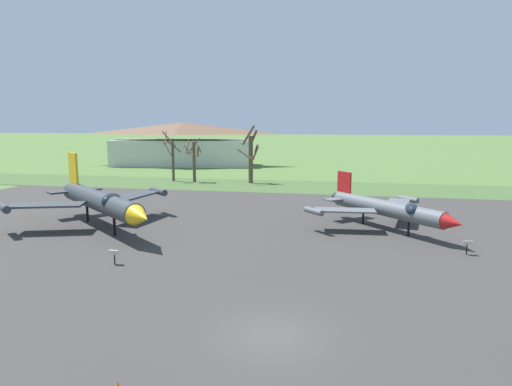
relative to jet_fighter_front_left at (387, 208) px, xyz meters
name	(u,v)px	position (x,y,z in m)	size (l,w,h in m)	color
ground_plane	(273,336)	(-5.93, -19.42, -1.85)	(600.00, 600.00, 0.00)	#4C6B33
asphalt_apron	(304,246)	(-5.93, -5.80, -1.82)	(81.05, 45.41, 0.05)	#383533
grass_verge_strip	(325,188)	(-5.93, 22.90, -1.82)	(141.05, 12.00, 0.06)	#405B2E
jet_fighter_front_left	(387,208)	(0.00, 0.00, 0.00)	(11.38, 11.67, 4.26)	#565B60
info_placard_front_left	(467,246)	(4.61, -5.90, -1.19)	(0.66, 0.39, 1.00)	black
jet_fighter_rear_center	(100,201)	(-22.51, -4.04, 0.50)	(14.42, 13.78, 5.86)	#33383D
info_placard_rear_center	(114,255)	(-16.83, -12.26, -1.22)	(0.60, 0.31, 0.97)	black
bare_tree_far_left	(172,156)	(-27.97, 25.00, 1.90)	(2.91, 2.10, 7.33)	brown
bare_tree_left_of_center	(194,158)	(-24.66, 24.84, 1.67)	(2.33, 2.61, 6.33)	brown
bare_tree_center	(251,155)	(-16.42, 25.44, 2.16)	(3.08, 3.30, 8.15)	brown
visitor_building	(182,145)	(-35.28, 48.51, 2.29)	(29.25, 13.37, 8.49)	beige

